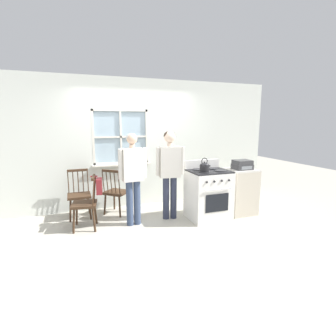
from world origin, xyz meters
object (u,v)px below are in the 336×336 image
Objects in this scene: kettle at (204,167)px; stereo at (242,165)px; person_teen_center at (170,166)px; potted_plant at (133,160)px; chair_center_cluster at (79,195)px; side_counter at (240,191)px; chair_near_wall at (116,193)px; person_elderly_left at (133,172)px; chair_by_window at (86,204)px; stove at (208,194)px; handbag at (99,186)px.

kettle is 0.73× the size of stereo.
person_teen_center reaches higher than potted_plant.
chair_center_cluster reaches higher than side_counter.
potted_plant reaches higher than side_counter.
chair_near_wall is 0.88m from person_elderly_left.
stereo is at bearing -2.22° from person_teen_center.
chair_by_window is at bearing -81.89° from chair_center_cluster.
person_elderly_left reaches higher than kettle.
stove is at bearing -178.57° from side_counter.
chair_near_wall is 0.84× the size of stove.
stereo is (1.41, -0.24, -0.02)m from person_teen_center.
stove is at bearing -11.86° from person_teen_center.
person_teen_center is (1.51, -0.06, 0.57)m from chair_by_window.
person_teen_center is 1.30m from handbag.
chair_near_wall is 0.81m from potted_plant.
person_elderly_left is 5.46× the size of potted_plant.
chair_by_window is at bearing 174.57° from side_counter.
chair_by_window is at bearing 172.31° from stove.
chair_near_wall is 1.83m from kettle.
kettle reaches higher than stereo.
potted_plant is at bearing 74.51° from person_elderly_left.
person_elderly_left is 1.27m from kettle.
chair_near_wall is at bearing 141.97° from chair_by_window.
side_counter is at bearing 90.00° from stereo.
chair_by_window is 2.94m from side_counter.
chair_center_cluster is at bearing -162.65° from chair_by_window.
side_counter is at bearing -7.00° from person_elderly_left.
side_counter is at bearing -16.29° from chair_center_cluster.
person_elderly_left is 1.49× the size of stove.
handbag is at bearing 167.74° from kettle.
person_elderly_left is 1.05m from potted_plant.
person_elderly_left is at bearing 149.14° from chair_near_wall.
potted_plant is 2.30m from side_counter.
chair_near_wall is 1.02× the size of side_counter.
kettle is at bearing -141.52° from stove.
potted_plant is at bearing -98.46° from chair_near_wall.
handbag is (0.32, -0.63, 0.31)m from chair_center_cluster.
stereo is at bearing 93.31° from chair_by_window.
kettle is (2.03, -0.43, 0.59)m from chair_by_window.
person_teen_center is 1.43m from stereo.
stereo is (0.00, -0.02, 0.54)m from side_counter.
potted_plant is at bearing 126.95° from kettle.
person_teen_center is at bearing 144.31° from kettle.
chair_center_cluster is 3.09× the size of potted_plant.
stove is 1.76m from potted_plant.
stereo is (0.90, 0.13, -0.04)m from kettle.
potted_plant reaches higher than chair_near_wall.
chair_center_cluster is 1.30m from potted_plant.
person_teen_center is 5.36× the size of handbag.
side_counter is at bearing -1.40° from person_teen_center.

